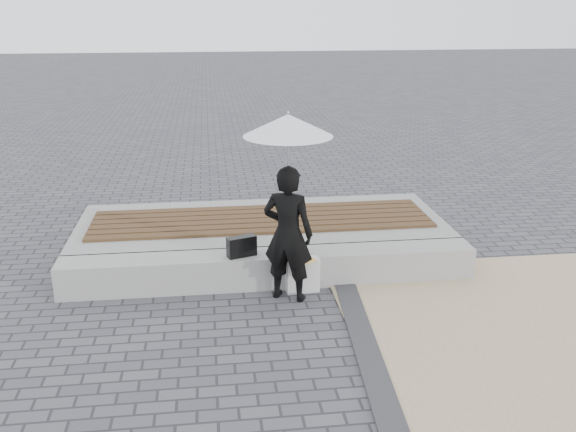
# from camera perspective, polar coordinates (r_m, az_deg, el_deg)

# --- Properties ---
(ground) EXTENTS (80.00, 80.00, 0.00)m
(ground) POSITION_cam_1_polar(r_m,az_deg,el_deg) (6.40, -0.12, -11.97)
(ground) COLOR #4B4B50
(ground) RESTS_ON ground
(edging_band) EXTENTS (0.61, 5.20, 0.04)m
(edging_band) POSITION_cam_1_polar(r_m,az_deg,el_deg) (6.10, 7.69, -13.64)
(edging_band) COLOR #323335
(edging_band) RESTS_ON ground
(seating_ledge) EXTENTS (5.00, 0.45, 0.40)m
(seating_ledge) POSITION_cam_1_polar(r_m,az_deg,el_deg) (7.73, -1.59, -4.68)
(seating_ledge) COLOR #9B9B96
(seating_ledge) RESTS_ON ground
(timber_platform) EXTENTS (5.00, 2.00, 0.40)m
(timber_platform) POSITION_cam_1_polar(r_m,az_deg,el_deg) (8.84, -2.36, -1.63)
(timber_platform) COLOR gray
(timber_platform) RESTS_ON ground
(timber_decking) EXTENTS (4.60, 1.20, 0.04)m
(timber_decking) POSITION_cam_1_polar(r_m,az_deg,el_deg) (8.77, -2.38, -0.28)
(timber_decking) COLOR brown
(timber_decking) RESTS_ON timber_platform
(woman) EXTENTS (0.68, 0.58, 1.58)m
(woman) POSITION_cam_1_polar(r_m,az_deg,el_deg) (7.14, 0.00, -1.61)
(woman) COLOR black
(woman) RESTS_ON ground
(parasol) EXTENTS (0.97, 0.97, 1.24)m
(parasol) POSITION_cam_1_polar(r_m,az_deg,el_deg) (6.82, 0.00, 8.13)
(parasol) COLOR #A7A7AC
(parasol) RESTS_ON ground
(handbag) EXTENTS (0.37, 0.23, 0.24)m
(handbag) POSITION_cam_1_polar(r_m,az_deg,el_deg) (7.53, -4.18, -2.73)
(handbag) COLOR black
(handbag) RESTS_ON seating_ledge
(canvas_tote) EXTENTS (0.40, 0.20, 0.41)m
(canvas_tote) POSITION_cam_1_polar(r_m,az_deg,el_deg) (7.53, 1.30, -5.30)
(canvas_tote) COLOR silver
(canvas_tote) RESTS_ON ground
(magazine) EXTENTS (0.32, 0.28, 0.01)m
(magazine) POSITION_cam_1_polar(r_m,az_deg,el_deg) (7.40, 1.37, -3.98)
(magazine) COLOR #F55A44
(magazine) RESTS_ON canvas_tote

